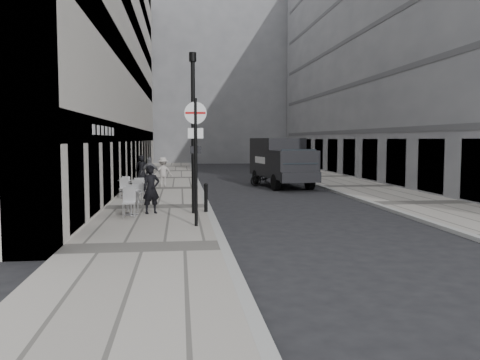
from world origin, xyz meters
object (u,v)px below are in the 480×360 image
object	(u,v)px
sign_post	(196,145)
lamppost	(193,125)
cyclist	(266,172)
panel_van	(281,159)
walking_man	(151,189)

from	to	relation	value
sign_post	lamppost	size ratio (longest dim) A/B	0.68
cyclist	panel_van	bearing A→B (deg)	-51.02
walking_man	lamppost	xyz separation A→B (m)	(1.51, -0.12, 2.30)
sign_post	panel_van	world-z (taller)	sign_post
sign_post	walking_man	bearing A→B (deg)	119.81
lamppost	cyclist	world-z (taller)	lamppost
cyclist	lamppost	bearing A→B (deg)	-126.05
panel_van	cyclist	bearing A→B (deg)	136.04
walking_man	lamppost	world-z (taller)	lamppost
walking_man	panel_van	size ratio (longest dim) A/B	0.28
sign_post	cyclist	world-z (taller)	sign_post
lamppost	panel_van	xyz separation A→B (m)	(5.37, 10.99, -1.68)
sign_post	cyclist	size ratio (longest dim) A/B	1.86
panel_van	cyclist	size ratio (longest dim) A/B	3.00
panel_van	cyclist	world-z (taller)	panel_van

